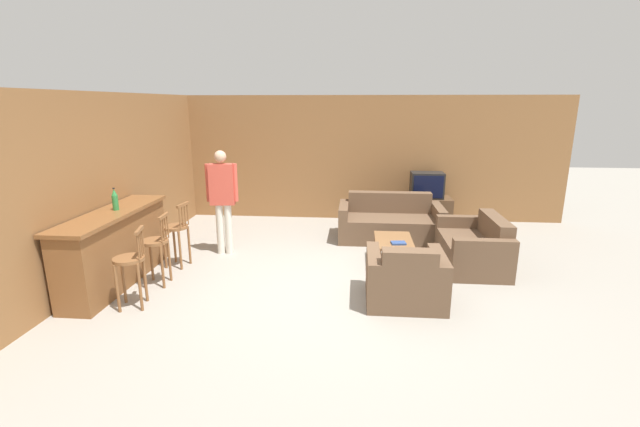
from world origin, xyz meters
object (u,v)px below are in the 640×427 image
(bar_chair_near, at_px, (131,265))
(armchair_near, at_px, (405,280))
(tv, at_px, (427,185))
(bottle, at_px, (115,200))
(bar_chair_far, at_px, (177,232))
(book_on_table, at_px, (398,243))
(bar_chair_mid, at_px, (156,247))
(couch_far, at_px, (390,223))
(person_by_window, at_px, (222,196))
(loveseat_right, at_px, (474,248))
(coffee_table, at_px, (393,244))
(tv_unit, at_px, (425,211))

(bar_chair_near, height_order, armchair_near, bar_chair_near)
(tv, relative_size, bottle, 2.09)
(bar_chair_far, relative_size, armchair_near, 1.04)
(book_on_table, bearing_deg, armchair_near, -90.18)
(bar_chair_mid, height_order, armchair_near, bar_chair_mid)
(couch_far, distance_m, person_by_window, 3.06)
(tv, distance_m, person_by_window, 4.13)
(bar_chair_near, distance_m, loveseat_right, 4.86)
(bar_chair_mid, distance_m, bar_chair_far, 0.69)
(coffee_table, relative_size, bottle, 2.87)
(bar_chair_near, bearing_deg, bar_chair_mid, 89.97)
(loveseat_right, bearing_deg, couch_far, 133.15)
(bar_chair_far, bearing_deg, bar_chair_near, -90.01)
(couch_far, bearing_deg, bottle, -150.06)
(couch_far, bearing_deg, tv_unit, 51.90)
(coffee_table, xyz_separation_m, person_by_window, (-2.75, 0.31, 0.64))
(bottle, bearing_deg, bar_chair_far, 45.61)
(person_by_window, bearing_deg, armchair_near, -29.33)
(bar_chair_far, xyz_separation_m, tv, (4.12, 2.67, 0.29))
(bottle, bearing_deg, coffee_table, 13.10)
(bar_chair_mid, relative_size, tv, 1.55)
(bar_chair_far, bearing_deg, tv_unit, 32.96)
(armchair_near, relative_size, tv_unit, 0.95)
(loveseat_right, distance_m, tv_unit, 2.31)
(bar_chair_mid, relative_size, bar_chair_far, 1.00)
(bar_chair_near, distance_m, armchair_near, 3.38)
(tv_unit, xyz_separation_m, bottle, (-4.69, -3.26, 0.88))
(bar_chair_far, relative_size, loveseat_right, 0.70)
(bar_chair_mid, distance_m, tv_unit, 5.33)
(couch_far, xyz_separation_m, coffee_table, (-0.04, -1.35, 0.06))
(bar_chair_near, bearing_deg, armchair_near, 7.09)
(coffee_table, distance_m, person_by_window, 2.84)
(bar_chair_mid, distance_m, armchair_near, 3.36)
(bar_chair_near, bearing_deg, bottle, 126.01)
(bottle, distance_m, book_on_table, 4.04)
(loveseat_right, xyz_separation_m, bottle, (-5.10, -0.98, 0.88))
(loveseat_right, distance_m, bottle, 5.26)
(tv, xyz_separation_m, book_on_table, (-0.78, -2.56, -0.40))
(bar_chair_near, xyz_separation_m, tv_unit, (4.12, 4.04, -0.26))
(book_on_table, bearing_deg, bar_chair_far, -178.06)
(loveseat_right, bearing_deg, book_on_table, -166.56)
(bar_chair_near, xyz_separation_m, coffee_table, (3.29, 1.68, -0.19))
(loveseat_right, bearing_deg, bottle, -169.15)
(couch_far, distance_m, armchair_near, 2.61)
(bar_chair_mid, height_order, bottle, bottle)
(couch_far, relative_size, tv, 2.88)
(book_on_table, bearing_deg, tv_unit, 73.06)
(loveseat_right, height_order, coffee_table, loveseat_right)
(bar_chair_near, relative_size, loveseat_right, 0.70)
(tv, bearing_deg, person_by_window, -150.31)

